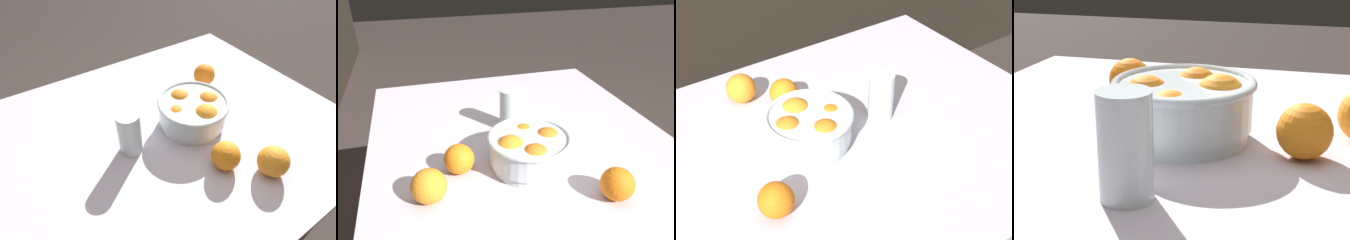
% 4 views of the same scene
% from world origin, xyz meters
% --- Properties ---
extents(dining_table, '(1.16, 0.91, 0.76)m').
position_xyz_m(dining_table, '(0.00, 0.00, 0.68)').
color(dining_table, silver).
rests_on(dining_table, ground_plane).
extents(fruit_bowl, '(0.22, 0.22, 0.10)m').
position_xyz_m(fruit_bowl, '(-0.09, 0.03, 0.82)').
color(fruit_bowl, silver).
rests_on(fruit_bowl, dining_table).
extents(juice_glass, '(0.07, 0.07, 0.13)m').
position_xyz_m(juice_glass, '(0.12, 0.02, 0.82)').
color(juice_glass, '#F4A314').
rests_on(juice_glass, dining_table).
extents(orange_loose_near_bowl, '(0.08, 0.08, 0.08)m').
position_xyz_m(orange_loose_near_bowl, '(-0.27, -0.13, 0.80)').
color(orange_loose_near_bowl, orange).
rests_on(orange_loose_near_bowl, dining_table).
extents(orange_loose_front, '(0.08, 0.08, 0.08)m').
position_xyz_m(orange_loose_front, '(-0.07, 0.21, 0.80)').
color(orange_loose_front, orange).
rests_on(orange_loose_front, dining_table).
extents(orange_loose_aside, '(0.08, 0.08, 0.08)m').
position_xyz_m(orange_loose_aside, '(-0.16, 0.29, 0.80)').
color(orange_loose_aside, orange).
rests_on(orange_loose_aside, dining_table).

